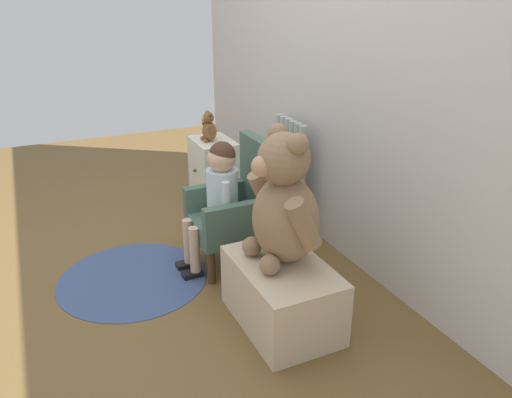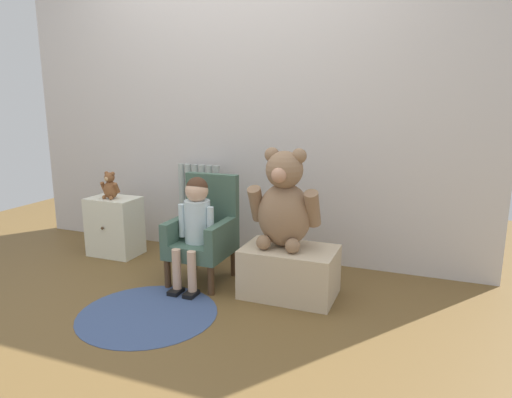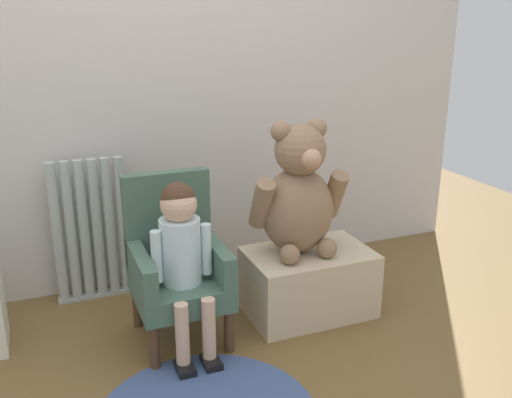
{
  "view_description": "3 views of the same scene",
  "coord_description": "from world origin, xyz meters",
  "px_view_note": "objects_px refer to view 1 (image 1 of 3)",
  "views": [
    {
      "loc": [
        2.35,
        -0.5,
        1.46
      ],
      "look_at": [
        0.3,
        0.46,
        0.5
      ],
      "focal_mm": 35.0,
      "sensor_mm": 36.0,
      "label": 1
    },
    {
      "loc": [
        1.43,
        -2.15,
        1.21
      ],
      "look_at": [
        0.4,
        0.47,
        0.6
      ],
      "focal_mm": 32.0,
      "sensor_mm": 36.0,
      "label": 2
    },
    {
      "loc": [
        -0.51,
        -1.74,
        1.37
      ],
      "look_at": [
        0.38,
        0.48,
        0.59
      ],
      "focal_mm": 40.0,
      "sensor_mm": 36.0,
      "label": 3
    }
  ],
  "objects_px": {
    "radiator": "(289,175)",
    "child_figure": "(218,188)",
    "small_dresser": "(214,171)",
    "small_teddy_bear": "(209,128)",
    "child_armchair": "(238,208)",
    "low_bench": "(282,294)",
    "floor_rug": "(133,278)",
    "large_teddy_bear": "(284,205)"
  },
  "relations": [
    {
      "from": "low_bench",
      "to": "large_teddy_bear",
      "type": "relative_size",
      "value": 0.94
    },
    {
      "from": "child_armchair",
      "to": "floor_rug",
      "type": "height_order",
      "value": "child_armchair"
    },
    {
      "from": "radiator",
      "to": "small_dresser",
      "type": "bearing_deg",
      "value": -153.85
    },
    {
      "from": "child_figure",
      "to": "large_teddy_bear",
      "type": "distance_m",
      "value": 0.59
    },
    {
      "from": "radiator",
      "to": "child_armchair",
      "type": "xyz_separation_m",
      "value": [
        0.3,
        -0.49,
        -0.02
      ]
    },
    {
      "from": "radiator",
      "to": "floor_rug",
      "type": "distance_m",
      "value": 1.17
    },
    {
      "from": "large_teddy_bear",
      "to": "small_teddy_bear",
      "type": "height_order",
      "value": "large_teddy_bear"
    },
    {
      "from": "low_bench",
      "to": "floor_rug",
      "type": "height_order",
      "value": "low_bench"
    },
    {
      "from": "small_teddy_bear",
      "to": "floor_rug",
      "type": "distance_m",
      "value": 1.26
    },
    {
      "from": "large_teddy_bear",
      "to": "floor_rug",
      "type": "xyz_separation_m",
      "value": [
        -0.63,
        -0.58,
        -0.58
      ]
    },
    {
      "from": "large_teddy_bear",
      "to": "small_teddy_bear",
      "type": "relative_size",
      "value": 2.92
    },
    {
      "from": "low_bench",
      "to": "radiator",
      "type": "bearing_deg",
      "value": 149.81
    },
    {
      "from": "small_dresser",
      "to": "floor_rug",
      "type": "xyz_separation_m",
      "value": [
        0.84,
        -0.8,
        -0.23
      ]
    },
    {
      "from": "floor_rug",
      "to": "radiator",
      "type": "bearing_deg",
      "value": 102.47
    },
    {
      "from": "large_teddy_bear",
      "to": "low_bench",
      "type": "bearing_deg",
      "value": -29.86
    },
    {
      "from": "radiator",
      "to": "small_dresser",
      "type": "xyz_separation_m",
      "value": [
        -0.6,
        -0.3,
        -0.12
      ]
    },
    {
      "from": "small_dresser",
      "to": "small_teddy_bear",
      "type": "relative_size",
      "value": 2.18
    },
    {
      "from": "radiator",
      "to": "large_teddy_bear",
      "type": "xyz_separation_m",
      "value": [
        0.87,
        -0.51,
        0.23
      ]
    },
    {
      "from": "child_armchair",
      "to": "small_teddy_bear",
      "type": "distance_m",
      "value": 0.94
    },
    {
      "from": "low_bench",
      "to": "small_teddy_bear",
      "type": "xyz_separation_m",
      "value": [
        -1.52,
        0.21,
        0.4
      ]
    },
    {
      "from": "floor_rug",
      "to": "low_bench",
      "type": "bearing_deg",
      "value": 39.22
    },
    {
      "from": "child_figure",
      "to": "floor_rug",
      "type": "distance_m",
      "value": 0.68
    },
    {
      "from": "small_dresser",
      "to": "small_teddy_bear",
      "type": "height_order",
      "value": "small_teddy_bear"
    },
    {
      "from": "radiator",
      "to": "low_bench",
      "type": "height_order",
      "value": "radiator"
    },
    {
      "from": "radiator",
      "to": "small_teddy_bear",
      "type": "bearing_deg",
      "value": -151.59
    },
    {
      "from": "small_teddy_bear",
      "to": "low_bench",
      "type": "bearing_deg",
      "value": -7.97
    },
    {
      "from": "low_bench",
      "to": "small_teddy_bear",
      "type": "relative_size",
      "value": 2.73
    },
    {
      "from": "low_bench",
      "to": "small_teddy_bear",
      "type": "bearing_deg",
      "value": 172.03
    },
    {
      "from": "radiator",
      "to": "large_teddy_bear",
      "type": "relative_size",
      "value": 1.16
    },
    {
      "from": "small_teddy_bear",
      "to": "radiator",
      "type": "bearing_deg",
      "value": 28.41
    },
    {
      "from": "small_dresser",
      "to": "radiator",
      "type": "bearing_deg",
      "value": 26.15
    },
    {
      "from": "child_figure",
      "to": "radiator",
      "type": "bearing_deg",
      "value": 116.51
    },
    {
      "from": "large_teddy_bear",
      "to": "small_teddy_bear",
      "type": "bearing_deg",
      "value": 172.84
    },
    {
      "from": "radiator",
      "to": "small_teddy_bear",
      "type": "distance_m",
      "value": 0.71
    },
    {
      "from": "small_dresser",
      "to": "floor_rug",
      "type": "height_order",
      "value": "small_dresser"
    },
    {
      "from": "small_dresser",
      "to": "small_teddy_bear",
      "type": "bearing_deg",
      "value": -81.33
    },
    {
      "from": "low_bench",
      "to": "small_dresser",
      "type": "bearing_deg",
      "value": 171.03
    },
    {
      "from": "small_dresser",
      "to": "child_figure",
      "type": "bearing_deg",
      "value": -18.8
    },
    {
      "from": "large_teddy_bear",
      "to": "floor_rug",
      "type": "distance_m",
      "value": 1.04
    },
    {
      "from": "radiator",
      "to": "child_armchair",
      "type": "height_order",
      "value": "child_armchair"
    },
    {
      "from": "radiator",
      "to": "floor_rug",
      "type": "height_order",
      "value": "radiator"
    },
    {
      "from": "radiator",
      "to": "child_figure",
      "type": "distance_m",
      "value": 0.68
    }
  ]
}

